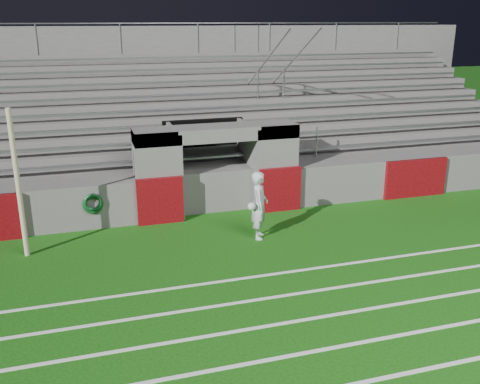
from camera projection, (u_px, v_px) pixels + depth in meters
name	position (u px, v px, depth m)	size (l,w,h in m)	color
ground	(254.00, 257.00, 13.03)	(90.00, 90.00, 0.00)	#134C0C
field_post	(18.00, 185.00, 12.60)	(0.12, 0.12, 3.64)	beige
stadium_structure	(187.00, 134.00, 19.83)	(26.00, 8.48, 5.42)	#5A5856
goalkeeper_with_ball	(259.00, 205.00, 13.96)	(0.68, 0.77, 1.81)	silver
hose_coil	(93.00, 203.00, 14.46)	(0.56, 0.15, 0.60)	#0D4219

